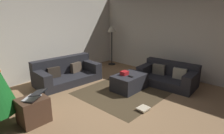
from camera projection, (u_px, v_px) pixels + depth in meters
ground_plane at (114, 112)px, 4.03m from camera, size 6.40×6.40×0.00m
rear_partition at (38, 37)px, 5.70m from camera, size 6.40×0.12×2.60m
corner_partition at (182, 37)px, 5.87m from camera, size 0.12×6.40×2.60m
couch_left at (66, 73)px, 5.66m from camera, size 1.93×1.06×0.72m
couch_right at (168, 76)px, 5.46m from camera, size 0.96×1.62×0.65m
ottoman at (129, 82)px, 5.12m from camera, size 0.92×0.62×0.42m
gift_box at (124, 73)px, 5.04m from camera, size 0.19×0.16×0.10m
tv_remote at (131, 76)px, 4.90m from camera, size 0.07×0.17×0.02m
side_table at (33, 111)px, 3.58m from camera, size 0.52×0.44×0.50m
laptop at (34, 96)px, 3.49m from camera, size 0.47×0.48×0.16m
book_stack at (143, 109)px, 4.09m from camera, size 0.27×0.23×0.06m
corner_lamp at (112, 31)px, 7.22m from camera, size 0.36×0.36×1.55m
area_rug at (129, 89)px, 5.18m from camera, size 2.60×2.00×0.01m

